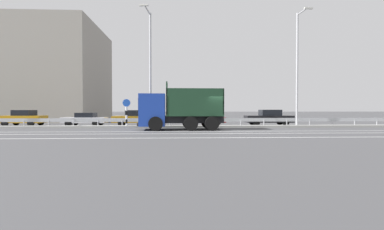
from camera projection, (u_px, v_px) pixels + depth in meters
The scene contains 16 objects.
ground_plane at pixel (224, 130), 22.62m from camera, with size 320.00×320.00×0.00m, color #424244.
lane_strip_0 at pixel (182, 131), 21.04m from camera, with size 71.53×0.16×0.01m, color silver.
lane_strip_1 at pixel (183, 134), 19.12m from camera, with size 71.53×0.16×0.01m, color silver.
lane_strip_2 at pixel (184, 138), 16.29m from camera, with size 71.53×0.16×0.01m, color silver.
median_island at pixel (219, 126), 25.59m from camera, with size 39.34×1.10×0.18m, color gray.
median_guardrail at pixel (217, 120), 26.45m from camera, with size 71.53×0.09×0.78m.
dump_truck at pixel (170, 112), 22.74m from camera, with size 6.44×2.93×3.56m.
median_road_sign at pixel (126, 113), 25.16m from camera, with size 0.68×0.16×2.44m.
street_lamp_1 at pixel (150, 64), 25.05m from camera, with size 0.72×2.78×9.68m.
street_lamp_2 at pixel (298, 64), 25.89m from camera, with size 0.71×2.15×9.91m.
parked_car_2 at pixel (23, 118), 27.99m from camera, with size 3.95×2.12×1.48m.
parked_car_3 at pixel (85, 119), 27.81m from camera, with size 3.94×1.94×1.24m.
parked_car_4 at pixel (138, 118), 28.39m from camera, with size 4.84×1.95×1.47m.
parked_car_5 at pixel (202, 119), 28.48m from camera, with size 4.38×1.95×1.19m.
parked_car_6 at pixel (269, 118), 28.78m from camera, with size 4.47×1.91×1.51m.
background_building_0 at pixel (59, 74), 40.32m from camera, with size 11.02×15.13×12.49m, color gray.
Camera 1 is at (-3.61, -22.44, 1.57)m, focal length 28.00 mm.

